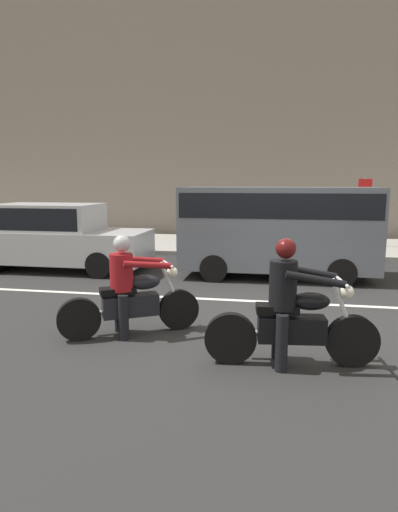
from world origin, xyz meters
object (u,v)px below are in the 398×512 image
at_px(parked_van_slate_gray, 277,225).
at_px(street_sign_post, 364,205).
at_px(motorcycle_with_rider_crimson, 129,294).
at_px(parked_sedan_silver, 54,236).
at_px(motorcycle_with_rider_black_leather, 291,314).
at_px(pedestrian_bystander, 288,216).

height_order(parked_van_slate_gray, street_sign_post, street_sign_post).
bearing_deg(parked_van_slate_gray, motorcycle_with_rider_crimson, -115.17).
xyz_separation_m(parked_van_slate_gray, parked_sedan_silver, (-5.73, -0.18, -0.37)).
xyz_separation_m(motorcycle_with_rider_black_leather, parked_van_slate_gray, (-0.18, 5.27, 0.60)).
bearing_deg(pedestrian_bystander, motorcycle_with_rider_crimson, -105.50).
bearing_deg(street_sign_post, motorcycle_with_rider_black_leather, -104.81).
height_order(motorcycle_with_rider_black_leather, parked_van_slate_gray, parked_van_slate_gray).
bearing_deg(pedestrian_bystander, motorcycle_with_rider_black_leather, -90.96).
xyz_separation_m(parked_van_slate_gray, street_sign_post, (2.84, 4.79, 0.28)).
distance_m(parked_van_slate_gray, pedestrian_bystander, 4.43).
bearing_deg(parked_sedan_silver, pedestrian_bystander, 37.12).
distance_m(motorcycle_with_rider_crimson, street_sign_post, 10.65).
bearing_deg(parked_sedan_silver, parked_van_slate_gray, 1.78).
xyz_separation_m(motorcycle_with_rider_crimson, parked_van_slate_gray, (2.15, 4.57, 0.63)).
relative_size(motorcycle_with_rider_black_leather, pedestrian_bystander, 1.25).
distance_m(street_sign_post, pedestrian_bystander, 2.56).
distance_m(parked_van_slate_gray, parked_sedan_silver, 5.74).
xyz_separation_m(motorcycle_with_rider_black_leather, parked_sedan_silver, (-5.91, 5.10, 0.23)).
relative_size(motorcycle_with_rider_black_leather, parked_sedan_silver, 0.45).
distance_m(parked_sedan_silver, street_sign_post, 9.93).
bearing_deg(parked_van_slate_gray, pedestrian_bystander, 85.54).
bearing_deg(pedestrian_bystander, parked_van_slate_gray, -94.46).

